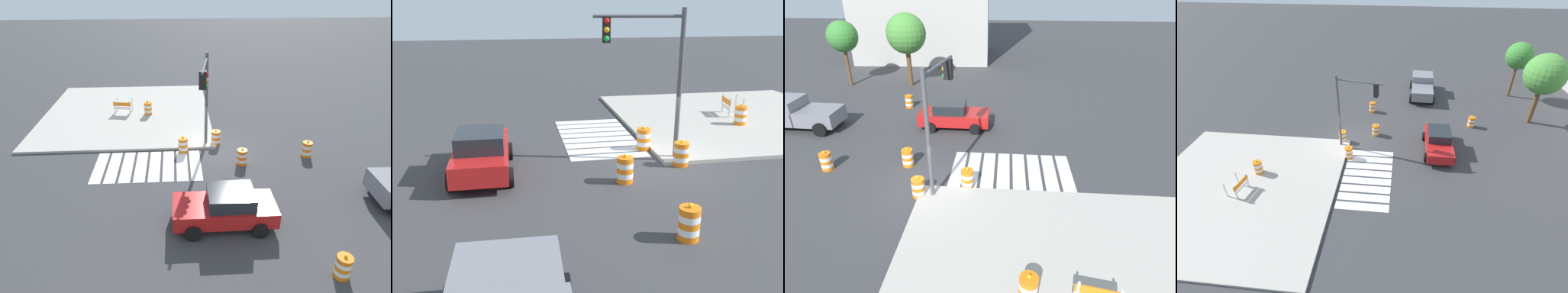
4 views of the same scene
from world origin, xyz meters
TOP-DOWN VIEW (x-y plane):
  - ground_plane at (0.00, 0.00)m, footprint 120.00×120.00m
  - sidewalk_corner at (6.00, -6.00)m, footprint 12.00×12.00m
  - crosswalk_stripes at (4.00, 1.80)m, footprint 5.85×3.20m
  - sports_car at (0.41, 6.65)m, footprint 4.31×2.15m
  - traffic_barrel_crosswalk_end at (-0.02, -0.59)m, footprint 0.56×0.56m
  - traffic_barrel_median_near at (2.02, 0.24)m, footprint 0.56×0.56m
  - traffic_barrel_median_far at (-1.18, 1.87)m, footprint 0.56×0.56m
  - traffic_barrel_far_curb at (-5.07, 1.21)m, footprint 0.56×0.56m
  - traffic_barrel_on_sidewalk at (4.42, -5.40)m, footprint 0.56×0.56m
  - construction_barricade at (6.28, -5.74)m, footprint 1.34×0.96m
  - traffic_light_pole at (0.77, 0.53)m, footprint 0.73×3.26m

SIDE VIEW (x-z plane):
  - ground_plane at x=0.00m, z-range 0.00..0.00m
  - crosswalk_stripes at x=4.00m, z-range 0.00..0.02m
  - sidewalk_corner at x=6.00m, z-range 0.00..0.15m
  - traffic_barrel_crosswalk_end at x=-0.02m, z-range -0.06..0.96m
  - traffic_barrel_median_near at x=2.02m, z-range -0.06..0.96m
  - traffic_barrel_median_far at x=-1.18m, z-range -0.06..0.96m
  - traffic_barrel_far_curb at x=-5.07m, z-range -0.06..0.96m
  - traffic_barrel_on_sidewalk at x=4.42m, z-range 0.09..1.11m
  - construction_barricade at x=6.28m, z-range 0.22..1.22m
  - sports_car at x=0.41m, z-range 0.00..1.63m
  - traffic_light_pole at x=0.77m, z-range 1.16..6.66m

